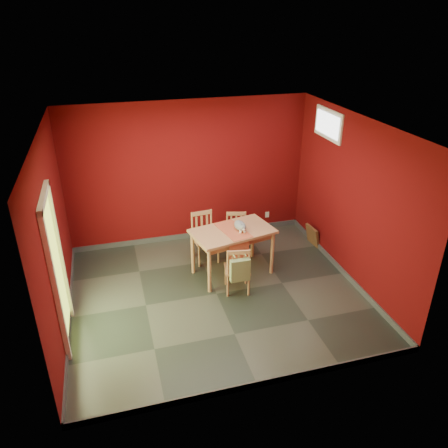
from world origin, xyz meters
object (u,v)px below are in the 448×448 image
object	(u,v)px
picture_frame	(313,236)
dining_table	(233,236)
chair_near	(237,269)
chair_far_left	(204,236)
tote_bag	(240,270)
chair_far_right	(236,235)
cat	(240,224)

from	to	relation	value
picture_frame	dining_table	bearing A→B (deg)	-162.82
chair_near	picture_frame	bearing A→B (deg)	30.58
chair_near	picture_frame	world-z (taller)	chair_near
dining_table	chair_far_left	size ratio (longest dim) A/B	1.62
tote_bag	picture_frame	distance (m)	2.30
chair_far_left	chair_near	distance (m)	1.16
chair_near	chair_far_right	bearing A→B (deg)	73.80
chair_far_right	tote_bag	bearing A→B (deg)	-104.70
chair_far_left	chair_far_right	distance (m)	0.59
dining_table	picture_frame	distance (m)	1.92
dining_table	picture_frame	size ratio (longest dim) A/B	3.71
dining_table	tote_bag	world-z (taller)	dining_table
dining_table	chair_far_left	distance (m)	0.73
chair_far_right	tote_bag	size ratio (longest dim) A/B	1.89
chair_far_left	picture_frame	bearing A→B (deg)	-1.01
cat	chair_far_left	bearing A→B (deg)	105.15
dining_table	chair_far_right	bearing A→B (deg)	66.86
picture_frame	cat	bearing A→B (deg)	-161.84
chair_near	tote_bag	xyz separation A→B (m)	(-0.02, -0.20, 0.10)
dining_table	chair_far_left	bearing A→B (deg)	120.74
chair_far_left	picture_frame	distance (m)	2.13
picture_frame	chair_near	bearing A→B (deg)	-149.42
chair_far_right	tote_bag	xyz separation A→B (m)	(-0.34, -1.31, 0.11)
chair_near	cat	world-z (taller)	cat
tote_bag	chair_far_right	bearing A→B (deg)	75.30
dining_table	chair_far_left	xyz separation A→B (m)	(-0.35, 0.58, -0.26)
chair_far_right	chair_far_left	bearing A→B (deg)	177.94
chair_far_right	chair_near	world-z (taller)	chair_near
chair_near	picture_frame	xyz separation A→B (m)	(1.85, 1.09, -0.23)
dining_table	picture_frame	world-z (taller)	dining_table
chair_far_right	chair_near	distance (m)	1.15
chair_near	picture_frame	size ratio (longest dim) A/B	2.12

